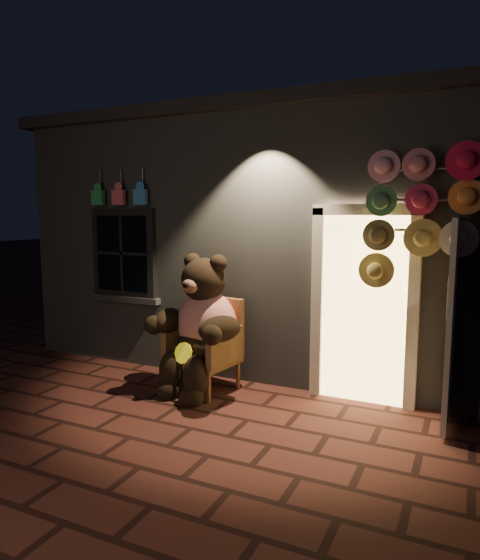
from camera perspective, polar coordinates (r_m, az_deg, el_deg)
The scene contains 5 objects.
ground at distance 5.12m, azimuth -5.64°, elevation -16.52°, with size 60.00×60.00×0.00m, color #4C231D.
shop_building at distance 8.35m, azimuth 8.44°, elevation 5.12°, with size 7.30×5.95×3.51m.
wicker_armchair at distance 6.02m, azimuth -3.70°, elevation -7.31°, with size 0.84×0.78×1.08m.
teddy_bear at distance 5.85m, azimuth -4.51°, elevation -5.30°, with size 1.20×1.02×1.67m.
hat_rack at distance 5.28m, azimuth 21.77°, elevation 7.73°, with size 1.56×0.22×2.75m.
Camera 1 is at (2.42, -4.00, 2.09)m, focal length 32.00 mm.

